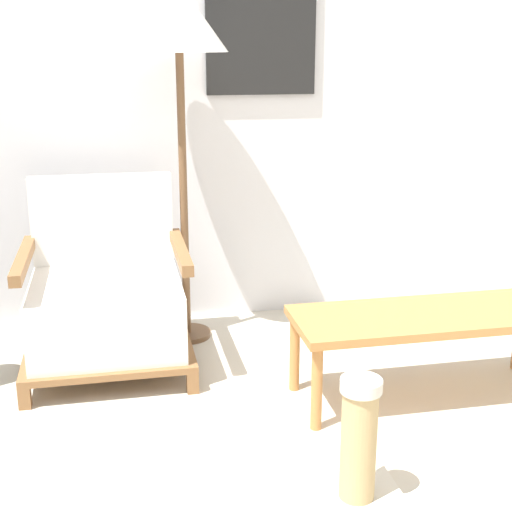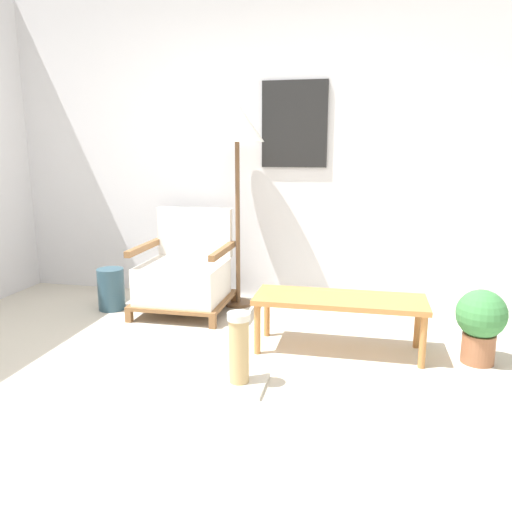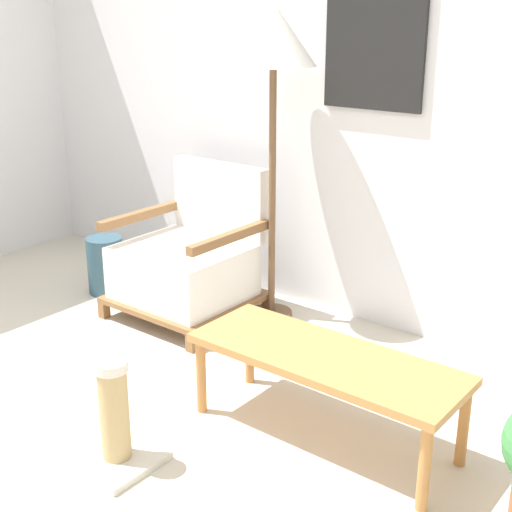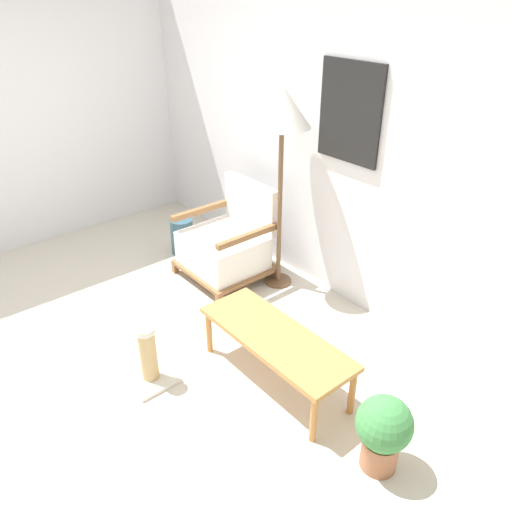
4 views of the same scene
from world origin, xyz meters
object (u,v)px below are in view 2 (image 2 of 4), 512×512
(coffee_table, at_px, (340,303))
(floor_lamp, at_px, (237,130))
(armchair, at_px, (185,275))
(potted_plant, at_px, (481,321))
(scratching_post, at_px, (239,359))
(vase, at_px, (111,289))

(coffee_table, bearing_deg, floor_lamp, 137.10)
(armchair, distance_m, potted_plant, 2.27)
(armchair, distance_m, coffee_table, 1.43)
(potted_plant, relative_size, scratching_post, 1.08)
(vase, height_order, scratching_post, scratching_post)
(vase, xyz_separation_m, scratching_post, (1.41, -1.15, -0.01))
(coffee_table, bearing_deg, potted_plant, -0.66)
(floor_lamp, xyz_separation_m, potted_plant, (1.80, -0.86, -1.22))
(armchair, height_order, vase, armchair)
(floor_lamp, height_order, coffee_table, floor_lamp)
(vase, xyz_separation_m, potted_plant, (2.83, -0.51, 0.10))
(armchair, height_order, scratching_post, armchair)
(armchair, bearing_deg, potted_plant, -15.09)
(coffee_table, distance_m, scratching_post, 0.86)
(coffee_table, bearing_deg, vase, 165.60)
(armchair, height_order, coffee_table, armchair)
(floor_lamp, bearing_deg, coffee_table, -42.90)
(floor_lamp, distance_m, scratching_post, 2.05)
(floor_lamp, relative_size, coffee_table, 1.51)
(floor_lamp, xyz_separation_m, coffee_table, (0.92, -0.85, -1.17))
(potted_plant, distance_m, scratching_post, 1.56)
(potted_plant, bearing_deg, vase, 169.79)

